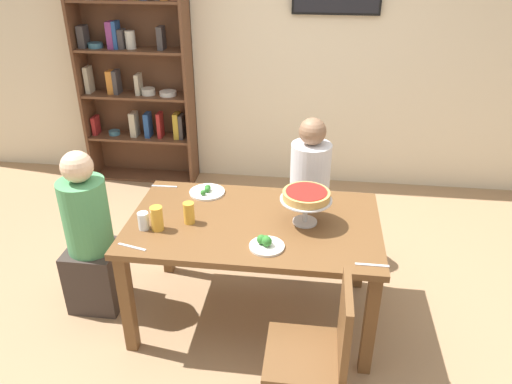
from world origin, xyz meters
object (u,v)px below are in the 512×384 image
object	(u,v)px
beer_glass_amber_short	(157,218)
bookshelf	(134,66)
cutlery_fork_near	(372,265)
cutlery_knife_near	(132,247)
beer_glass_amber_tall	(189,213)
salad_plate_far_diner	(266,243)
diner_far_right	(309,200)
diner_head_west	(91,243)
water_glass_clear_near	(143,221)
salad_plate_near_diner	(207,192)
chair_near_right	(320,349)
deep_dish_pizza_stand	(306,197)
dining_table	(254,233)
cutlery_fork_far	(164,186)

from	to	relation	value
beer_glass_amber_short	bookshelf	bearing A→B (deg)	111.89
cutlery_fork_near	cutlery_knife_near	bearing A→B (deg)	-179.82
beer_glass_amber_tall	salad_plate_far_diner	bearing A→B (deg)	-22.54
diner_far_right	beer_glass_amber_short	size ratio (longest dim) A/B	7.56
diner_far_right	diner_head_west	bearing A→B (deg)	-60.84
bookshelf	water_glass_clear_near	distance (m)	2.35
diner_far_right	beer_glass_amber_short	xyz separation A→B (m)	(-0.88, -0.95, 0.32)
salad_plate_near_diner	cutlery_knife_near	bearing A→B (deg)	-112.07
salad_plate_far_diner	diner_far_right	bearing A→B (deg)	78.16
cutlery_fork_near	salad_plate_far_diner	bearing A→B (deg)	170.35
water_glass_clear_near	diner_far_right	bearing A→B (deg)	44.46
chair_near_right	deep_dish_pizza_stand	bearing A→B (deg)	8.46
beer_glass_amber_short	cutlery_fork_near	bearing A→B (deg)	-9.32
chair_near_right	water_glass_clear_near	distance (m)	1.26
deep_dish_pizza_stand	water_glass_clear_near	xyz separation A→B (m)	(-0.95, -0.19, -0.12)
dining_table	water_glass_clear_near	xyz separation A→B (m)	(-0.64, -0.17, 0.15)
bookshelf	beer_glass_amber_short	distance (m)	2.38
dining_table	deep_dish_pizza_stand	distance (m)	0.41
dining_table	cutlery_knife_near	distance (m)	0.75
dining_table	bookshelf	distance (m)	2.53
bookshelf	salad_plate_near_diner	bearing A→B (deg)	-57.70
bookshelf	water_glass_clear_near	xyz separation A→B (m)	(0.79, -2.18, -0.38)
chair_near_right	cutlery_fork_far	distance (m)	1.61
cutlery_fork_near	deep_dish_pizza_stand	bearing A→B (deg)	133.59
beer_glass_amber_tall	cutlery_knife_near	size ratio (longest dim) A/B	0.75
diner_head_west	cutlery_fork_near	bearing A→B (deg)	-11.51
beer_glass_amber_short	cutlery_knife_near	world-z (taller)	beer_glass_amber_short
dining_table	salad_plate_far_diner	bearing A→B (deg)	-69.13
beer_glass_amber_tall	bookshelf	bearing A→B (deg)	116.68
dining_table	bookshelf	bearing A→B (deg)	125.47
beer_glass_amber_short	water_glass_clear_near	bearing A→B (deg)	-178.90
salad_plate_far_diner	beer_glass_amber_short	bearing A→B (deg)	171.19
salad_plate_far_diner	cutlery_knife_near	xyz separation A→B (m)	(-0.75, -0.10, -0.02)
bookshelf	salad_plate_far_diner	xyz separation A→B (m)	(1.54, -2.28, -0.41)
diner_head_west	deep_dish_pizza_stand	bearing A→B (deg)	1.44
chair_near_right	cutlery_fork_far	size ratio (longest dim) A/B	4.83
beer_glass_amber_tall	beer_glass_amber_short	bearing A→B (deg)	-148.77
bookshelf	beer_glass_amber_short	xyz separation A→B (m)	(0.88, -2.18, -0.36)
diner_head_west	cutlery_fork_near	world-z (taller)	diner_head_west
bookshelf	beer_glass_amber_tall	distance (m)	2.36
water_glass_clear_near	diner_head_west	bearing A→B (deg)	160.43
bookshelf	beer_glass_amber_tall	size ratio (longest dim) A/B	16.34
beer_glass_amber_short	dining_table	bearing A→B (deg)	16.87
beer_glass_amber_tall	chair_near_right	bearing A→B (deg)	-40.16
diner_far_right	beer_glass_amber_tall	xyz separation A→B (m)	(-0.71, -0.84, 0.32)
salad_plate_near_diner	dining_table	bearing A→B (deg)	-41.36
diner_head_west	salad_plate_far_diner	xyz separation A→B (m)	(1.19, -0.26, 0.27)
bookshelf	beer_glass_amber_tall	xyz separation A→B (m)	(1.05, -2.08, -0.37)
diner_head_west	cutlery_fork_far	bearing A→B (deg)	44.03
salad_plate_far_diner	beer_glass_amber_tall	distance (m)	0.54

